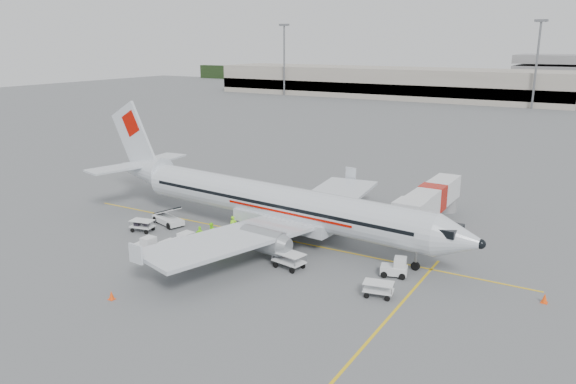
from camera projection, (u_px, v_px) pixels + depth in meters
name	position (u px, v px, depth m)	size (l,w,h in m)	color
ground	(277.00, 238.00, 50.06)	(360.00, 360.00, 0.00)	#56595B
stripe_lead	(277.00, 238.00, 50.05)	(44.00, 0.20, 0.01)	yellow
stripe_cross	(395.00, 311.00, 36.53)	(0.20, 20.00, 0.01)	yellow
terminal_west	(385.00, 82.00, 176.60)	(110.00, 22.00, 9.00)	gray
treeline	(541.00, 83.00, 194.74)	(300.00, 3.00, 6.00)	black
mast_west	(284.00, 61.00, 179.68)	(3.20, 1.20, 22.00)	slate
mast_center	(536.00, 66.00, 142.82)	(3.20, 1.20, 22.00)	slate
aircraft	(278.00, 179.00, 49.06)	(38.94, 30.52, 10.74)	silver
jet_bridge	(432.00, 206.00, 52.65)	(2.87, 15.29, 4.01)	silver
belt_loader	(168.00, 212.00, 53.45)	(4.76, 1.78, 2.58)	silver
tug_fore	(394.00, 267.00, 41.79)	(1.95, 1.11, 1.50)	silver
tug_mid	(182.00, 241.00, 46.78)	(2.22, 1.27, 1.72)	silver
tug_aft	(145.00, 245.00, 46.06)	(2.04, 1.17, 1.57)	silver
cart_loaded_a	(142.00, 226.00, 51.67)	(2.11, 1.25, 1.10)	silver
cart_loaded_b	(175.00, 250.00, 45.45)	(2.44, 1.44, 1.27)	silver
cart_empty_a	(289.00, 260.00, 43.27)	(2.43, 1.44, 1.27)	silver
cart_empty_b	(378.00, 289.00, 38.46)	(2.04, 1.21, 1.06)	silver
cone_nose	(545.00, 298.00, 37.58)	(0.43, 0.43, 0.70)	#FF470B
cone_port	(359.00, 192.00, 64.45)	(0.35, 0.35, 0.57)	#FF470B
cone_stbd	(111.00, 295.00, 38.08)	(0.40, 0.40, 0.66)	#FF470B
crew_a	(233.00, 226.00, 50.35)	(0.68, 0.45, 1.87)	#86E712
crew_b	(211.00, 231.00, 49.37)	(0.77, 0.60, 1.59)	#86E712
crew_c	(220.00, 246.00, 45.33)	(1.24, 0.72, 1.93)	#86E712
crew_d	(200.00, 235.00, 48.25)	(0.97, 0.40, 1.66)	#86E712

